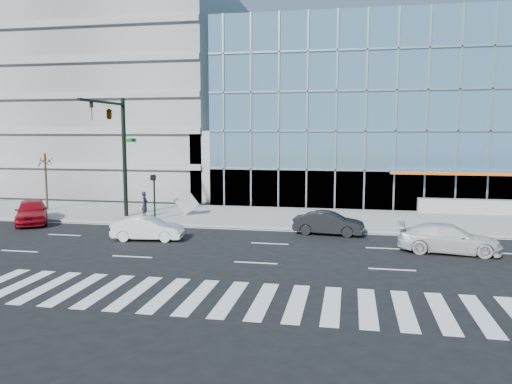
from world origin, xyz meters
The scene contains 16 objects.
ground centered at (0.00, 0.00, 0.00)m, with size 160.00×160.00×0.00m, color black.
sidewalk centered at (0.00, 8.00, 0.07)m, with size 120.00×8.00×0.15m, color gray.
theatre_building centered at (14.00, 26.00, 7.50)m, with size 42.00×26.00×15.00m, color #7AB0CC.
parking_garage centered at (-20.00, 26.00, 10.00)m, with size 24.00×24.00×20.00m, color gray.
ramp_block centered at (-6.00, 18.00, 3.00)m, with size 6.00×8.00×6.00m, color gray.
tower_far_mid centered at (-58.00, 64.00, 30.00)m, with size 13.00×13.00×60.00m, color #48577E.
tower_backdrop centered at (-30.00, 70.00, 24.00)m, with size 14.00×14.00×48.00m, color gray.
traffic_signal centered at (-11.00, 4.57, 6.16)m, with size 1.14×5.74×8.00m.
ped_signal_post centered at (-8.50, 4.94, 2.14)m, with size 0.30×0.33×3.00m.
street_tree_near centered at (-18.00, 7.50, 3.78)m, with size 1.10×1.10×4.23m.
white_suv centered at (8.97, -0.32, 0.70)m, with size 1.97×4.85×1.41m, color silver.
white_sedan centered at (-6.73, -0.35, 0.64)m, with size 1.35×3.87×1.28m, color white.
dark_sedan centered at (2.97, 3.00, 0.66)m, with size 1.41×4.03×1.33m, color black.
red_sedan centered at (-16.10, 2.92, 0.79)m, with size 1.87×4.66×1.59m, color maroon.
pedestrian centered at (-9.55, 5.86, 1.02)m, with size 0.64×0.42×1.74m, color black.
tilted_panel centered at (-6.98, 6.99, 1.06)m, with size 1.30×0.06×1.30m, color #9E9E9E.
Camera 1 is at (4.12, -25.70, 5.91)m, focal length 35.00 mm.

